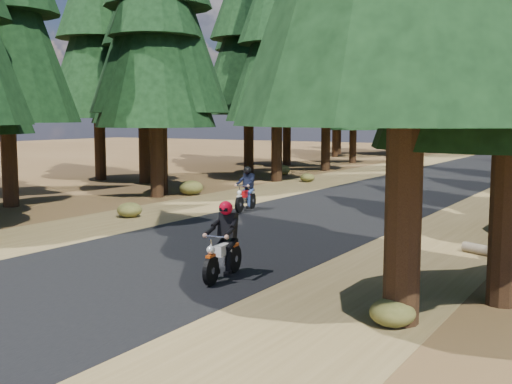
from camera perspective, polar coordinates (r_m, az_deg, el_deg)
ground at (r=15.65m, az=-2.86°, el=-4.55°), size 120.00×120.00×0.00m
road at (r=19.92m, az=5.22°, el=-2.13°), size 6.00×100.00×0.01m
shoulder_l at (r=22.30m, az=-5.46°, el=-1.20°), size 3.20×100.00×0.01m
shoulder_r at (r=18.41m, az=18.22°, el=-3.17°), size 3.20×100.00×0.01m
pine_forest at (r=35.18m, az=17.25°, el=14.30°), size 34.59×55.08×16.32m
understory_shrubs at (r=21.67m, az=11.46°, el=-0.83°), size 16.45×32.02×0.60m
rider_lead at (r=12.12m, az=-2.95°, el=-5.48°), size 0.76×1.70×1.46m
rider_follow at (r=20.85m, az=-0.92°, el=-0.38°), size 0.73×1.67×1.44m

